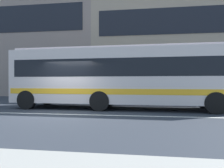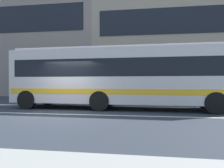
% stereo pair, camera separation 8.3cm
% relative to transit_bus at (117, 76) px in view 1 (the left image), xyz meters
% --- Properties ---
extents(ground_plane, '(160.00, 160.00, 0.00)m').
position_rel_transit_bus_xyz_m(ground_plane, '(-2.39, -2.43, -1.81)').
color(ground_plane, '#2B3038').
extents(lane_centre_line, '(60.00, 0.16, 0.01)m').
position_rel_transit_bus_xyz_m(lane_centre_line, '(-2.39, -2.43, -1.80)').
color(lane_centre_line, silver).
rests_on(lane_centre_line, ground_plane).
extents(apartment_block_left, '(20.45, 9.16, 13.51)m').
position_rel_transit_bus_xyz_m(apartment_block_left, '(-13.82, 13.06, 4.95)').
color(apartment_block_left, gray).
rests_on(apartment_block_left, ground_plane).
extents(apartment_block_right, '(19.93, 9.16, 12.10)m').
position_rel_transit_bus_xyz_m(apartment_block_right, '(6.37, 13.06, 4.25)').
color(apartment_block_right, gray).
rests_on(apartment_block_right, ground_plane).
extents(transit_bus, '(11.48, 3.00, 3.28)m').
position_rel_transit_bus_xyz_m(transit_bus, '(0.00, 0.00, 0.00)').
color(transit_bus, beige).
rests_on(transit_bus, ground_plane).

